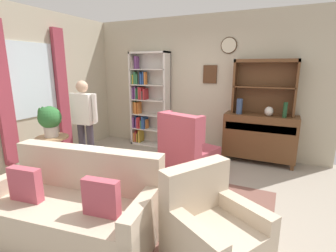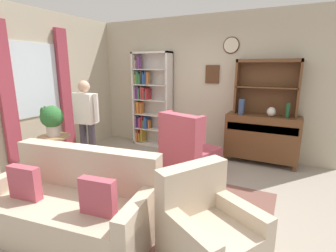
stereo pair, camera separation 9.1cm
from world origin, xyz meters
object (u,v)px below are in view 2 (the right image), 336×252
object	(u,v)px
bottle_wine	(288,110)
potted_plant_small	(60,170)
couch_floral	(73,206)
sideboard	(262,137)
wingback_chair	(187,151)
vase_round	(271,112)
person_reading	(86,118)
potted_plant_large	(52,118)
sideboard_hutch	(267,79)
plant_stand	(56,150)
armchair_floral	(208,233)
bookshelf	(149,101)
vase_tall	(241,107)

from	to	relation	value
bottle_wine	potted_plant_small	size ratio (longest dim) A/B	0.94
bottle_wine	couch_floral	distance (m)	3.66
sideboard	wingback_chair	bearing A→B (deg)	-135.86
vase_round	person_reading	bearing A→B (deg)	-151.45
potted_plant_large	person_reading	world-z (taller)	person_reading
sideboard	potted_plant_large	bearing A→B (deg)	-146.90
sideboard_hutch	plant_stand	bearing A→B (deg)	-145.29
sideboard_hutch	couch_floral	bearing A→B (deg)	-115.98
armchair_floral	sideboard_hutch	bearing A→B (deg)	87.71
sideboard_hutch	potted_plant_small	world-z (taller)	sideboard_hutch
wingback_chair	sideboard	bearing A→B (deg)	44.14
bookshelf	person_reading	distance (m)	1.73
sideboard	sideboard_hutch	bearing A→B (deg)	90.00
vase_tall	bottle_wine	distance (m)	0.78
bookshelf	bottle_wine	xyz separation A→B (m)	(2.87, -0.17, 0.03)
bottle_wine	armchair_floral	bearing A→B (deg)	-100.48
couch_floral	potted_plant_small	size ratio (longest dim) A/B	6.68
plant_stand	sideboard_hutch	bearing A→B (deg)	34.71
vase_round	bottle_wine	distance (m)	0.27
sideboard	bottle_wine	bearing A→B (deg)	-12.89
vase_tall	potted_plant_small	xyz separation A→B (m)	(-2.38, -2.16, -0.90)
armchair_floral	wingback_chair	distance (m)	2.04
armchair_floral	person_reading	distance (m)	2.95
vase_round	bottle_wine	world-z (taller)	bottle_wine
plant_stand	person_reading	distance (m)	0.74
armchair_floral	potted_plant_small	distance (m)	2.72
bottle_wine	potted_plant_small	xyz separation A→B (m)	(-3.16, -2.15, -0.89)
plant_stand	potted_plant_small	bearing A→B (deg)	-33.38
wingback_chair	potted_plant_large	world-z (taller)	potted_plant_large
armchair_floral	bookshelf	bearing A→B (deg)	128.93
bookshelf	couch_floral	distance (m)	3.38
sideboard_hutch	sideboard	bearing A→B (deg)	-90.00
wingback_chair	sideboard_hutch	bearing A→B (deg)	47.01
sideboard_hutch	armchair_floral	bearing A→B (deg)	-92.29
vase_round	plant_stand	size ratio (longest dim) A/B	0.26
bookshelf	bottle_wine	size ratio (longest dim) A/B	7.85
vase_round	potted_plant_small	bearing A→B (deg)	-143.12
sideboard_hutch	person_reading	world-z (taller)	sideboard_hutch
sideboard_hutch	couch_floral	distance (m)	3.77
bookshelf	vase_round	world-z (taller)	bookshelf
sideboard	potted_plant_small	bearing A→B (deg)	-141.01
couch_floral	vase_round	bearing A→B (deg)	60.81
bottle_wine	bookshelf	bearing A→B (deg)	176.56
potted_plant_large	potted_plant_small	world-z (taller)	potted_plant_large
couch_floral	armchair_floral	distance (m)	1.46
sideboard	vase_tall	distance (m)	0.68
sideboard	potted_plant_small	distance (m)	3.58
potted_plant_small	potted_plant_large	bearing A→B (deg)	147.69
bookshelf	plant_stand	size ratio (longest dim) A/B	3.24
bookshelf	sideboard_hutch	bearing A→B (deg)	0.60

